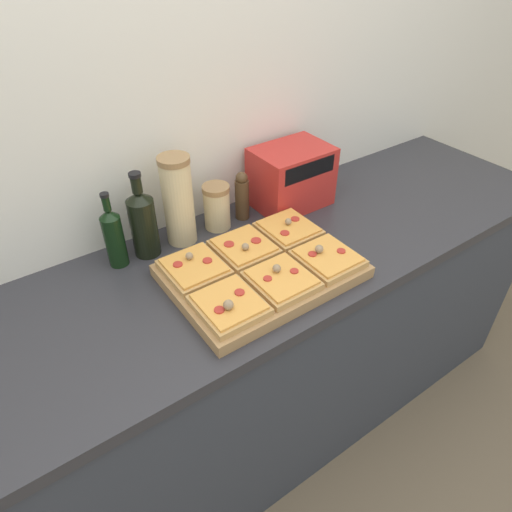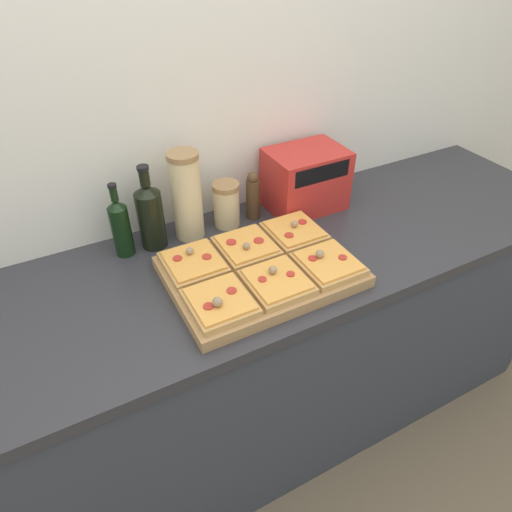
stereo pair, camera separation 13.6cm
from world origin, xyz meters
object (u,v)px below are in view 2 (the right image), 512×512
object	(u,v)px
grain_jar_short	(226,204)
pepper_mill	(253,195)
olive_oil_bottle	(121,226)
toaster_oven	(305,179)
wine_bottle	(150,215)
grain_jar_tall	(187,196)
cutting_board	(261,272)

from	to	relation	value
grain_jar_short	pepper_mill	size ratio (longest dim) A/B	0.89
olive_oil_bottle	toaster_oven	bearing A→B (deg)	-1.76
olive_oil_bottle	wine_bottle	bearing A→B (deg)	0.00
wine_bottle	grain_jar_tall	xyz separation A→B (m)	(0.12, 0.00, 0.03)
wine_bottle	toaster_oven	distance (m)	0.57
grain_jar_short	pepper_mill	distance (m)	0.10
cutting_board	pepper_mill	world-z (taller)	pepper_mill
cutting_board	olive_oil_bottle	world-z (taller)	olive_oil_bottle
olive_oil_bottle	pepper_mill	world-z (taller)	olive_oil_bottle
olive_oil_bottle	pepper_mill	xyz separation A→B (m)	(0.46, 0.00, -0.01)
wine_bottle	pepper_mill	distance (m)	0.37
wine_bottle	pepper_mill	bearing A→B (deg)	0.00
pepper_mill	toaster_oven	bearing A→B (deg)	-5.79
wine_bottle	toaster_oven	size ratio (longest dim) A/B	0.96
grain_jar_tall	toaster_oven	distance (m)	0.45
pepper_mill	wine_bottle	bearing A→B (deg)	180.00
grain_jar_short	toaster_oven	distance (m)	0.31
pepper_mill	toaster_oven	xyz separation A→B (m)	(0.20, -0.02, 0.02)
olive_oil_bottle	wine_bottle	distance (m)	0.10
olive_oil_bottle	grain_jar_tall	xyz separation A→B (m)	(0.22, 0.00, 0.05)
pepper_mill	toaster_oven	distance (m)	0.20
toaster_oven	grain_jar_short	bearing A→B (deg)	176.16
grain_jar_short	toaster_oven	world-z (taller)	toaster_oven
cutting_board	toaster_oven	bearing A→B (deg)	40.34
cutting_board	toaster_oven	size ratio (longest dim) A/B	1.85
wine_bottle	grain_jar_tall	size ratio (longest dim) A/B	0.95
toaster_oven	pepper_mill	bearing A→B (deg)	174.21
cutting_board	pepper_mill	distance (m)	0.34
wine_bottle	pepper_mill	xyz separation A→B (m)	(0.37, 0.00, -0.03)
olive_oil_bottle	grain_jar_short	xyz separation A→B (m)	(0.36, 0.00, -0.02)
olive_oil_bottle	pepper_mill	distance (m)	0.46
wine_bottle	grain_jar_short	bearing A→B (deg)	0.00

